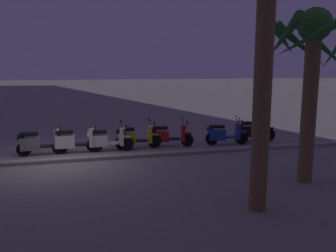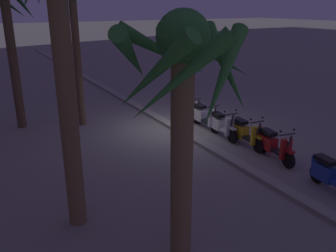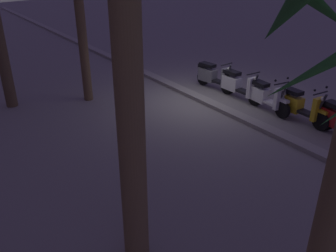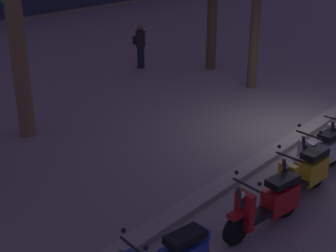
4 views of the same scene
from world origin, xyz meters
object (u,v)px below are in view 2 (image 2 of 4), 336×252
Objects in this scene: scooter_yellow_far_back at (244,132)px; palm_tree_by_mall_entrance at (59,22)px; scooter_white_mid_rear at (203,116)px; scooter_white_last_in_row at (221,125)px; palm_tree_mid_walkway at (74,9)px; palm_tree_near_sign at (183,85)px; scooter_grey_second_in_line at (187,109)px; scooter_red_mid_centre at (273,145)px; scooter_blue_tail_end at (332,175)px; palm_tree_far_corner at (7,17)px.

palm_tree_by_mall_entrance is (-1.79, 6.46, 3.93)m from scooter_yellow_far_back.
scooter_white_last_in_row is at bearing 179.41° from scooter_white_mid_rear.
palm_tree_mid_walkway is at bearing 56.60° from scooter_white_mid_rear.
palm_tree_near_sign reaches higher than scooter_yellow_far_back.
scooter_white_mid_rear is at bearing 4.09° from scooter_yellow_far_back.
scooter_grey_second_in_line is at bearing 2.85° from scooter_yellow_far_back.
scooter_red_mid_centre is at bearing -175.22° from scooter_white_last_in_row.
scooter_white_last_in_row is at bearing 4.78° from scooter_red_mid_centre.
scooter_blue_tail_end is 0.31× the size of palm_tree_far_corner.
scooter_red_mid_centre is 2.45m from scooter_white_last_in_row.
scooter_yellow_far_back is 1.11m from scooter_white_last_in_row.
scooter_white_mid_rear is 8.31m from palm_tree_far_corner.
palm_tree_mid_walkway is (6.83, -2.14, 0.18)m from palm_tree_by_mall_entrance.
scooter_grey_second_in_line is 6.03m from palm_tree_mid_walkway.
palm_tree_near_sign reaches higher than scooter_grey_second_in_line.
scooter_red_mid_centre is at bearing -145.78° from palm_tree_mid_walkway.
scooter_yellow_far_back is at bearing -3.05° from scooter_blue_tail_end.
scooter_white_mid_rear is (5.98, -0.03, 0.01)m from scooter_blue_tail_end.
scooter_grey_second_in_line is at bearing -32.97° from palm_tree_near_sign.
palm_tree_by_mall_entrance is 7.16m from palm_tree_mid_walkway.
scooter_grey_second_in_line is (1.23, 0.01, -0.00)m from scooter_white_mid_rear.
scooter_yellow_far_back is 0.30× the size of palm_tree_mid_walkway.
scooter_white_last_in_row is (2.44, 0.20, -0.00)m from scooter_red_mid_centre.
palm_tree_near_sign is (-0.31, 4.86, 2.99)m from scooter_blue_tail_end.
scooter_blue_tail_end is at bearing 176.95° from scooter_yellow_far_back.
palm_tree_by_mall_entrance reaches higher than scooter_grey_second_in_line.
palm_tree_mid_walkway reaches higher than palm_tree_by_mall_entrance.
scooter_red_mid_centre is 0.30× the size of palm_tree_mid_walkway.
palm_tree_by_mall_entrance is at bearing 105.49° from scooter_yellow_far_back.
scooter_white_last_in_row is at bearing 179.97° from scooter_grey_second_in_line.
scooter_white_mid_rear is 1.03× the size of scooter_grey_second_in_line.
scooter_grey_second_in_line is at bearing -0.03° from scooter_white_last_in_row.
scooter_blue_tail_end reaches higher than scooter_grey_second_in_line.
scooter_white_last_in_row is 7.95m from palm_tree_by_mall_entrance.
scooter_grey_second_in_line is 0.30× the size of palm_tree_mid_walkway.
scooter_red_mid_centre is 10.56m from palm_tree_far_corner.
palm_tree_mid_walkway is at bearing 46.39° from scooter_white_last_in_row.
palm_tree_near_sign reaches higher than scooter_red_mid_centre.
palm_tree_far_corner is at bearing 33.66° from scooter_blue_tail_end.
palm_tree_mid_walkway is at bearing 34.22° from scooter_red_mid_centre.
scooter_blue_tail_end is 1.00× the size of scooter_white_last_in_row.
palm_tree_by_mall_entrance is at bearing 130.26° from scooter_grey_second_in_line.
scooter_red_mid_centre is 8.75m from palm_tree_mid_walkway.
scooter_yellow_far_back reaches higher than scooter_white_mid_rear.
scooter_grey_second_in_line is at bearing -110.04° from palm_tree_mid_walkway.
scooter_blue_tail_end is 5.71m from palm_tree_near_sign.
scooter_white_mid_rear is (3.65, 0.19, 0.01)m from scooter_red_mid_centre.
scooter_white_mid_rear is 8.50m from palm_tree_near_sign.
palm_tree_mid_walkway is (6.39, 4.34, 4.12)m from scooter_red_mid_centre.
scooter_yellow_far_back is at bearing -74.51° from palm_tree_by_mall_entrance.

